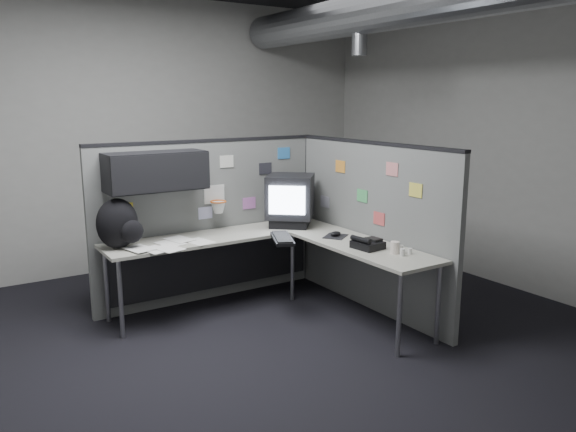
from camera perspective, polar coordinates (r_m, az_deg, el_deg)
room at (r=4.84m, az=5.47°, el=12.70°), size 5.62×5.62×3.22m
partition_back at (r=5.58m, az=-9.26°, el=1.11°), size 2.44×0.42×1.63m
partition_right at (r=5.48m, az=8.31°, el=-0.95°), size 0.07×2.23×1.63m
desk at (r=5.37m, az=-2.92°, el=-3.35°), size 2.31×2.11×0.73m
monitor at (r=5.78m, az=0.23°, el=1.68°), size 0.65×0.65×0.52m
keyboard at (r=5.20m, az=-0.59°, el=-2.28°), size 0.35×0.50×0.04m
mouse at (r=5.36m, az=4.84°, el=-1.92°), size 0.30×0.29×0.05m
phone at (r=4.97m, az=8.06°, el=-2.82°), size 0.24×0.26×0.11m
bottles at (r=4.84m, az=11.34°, el=-3.40°), size 0.14×0.16×0.08m
cup at (r=4.85m, az=10.79°, el=-3.17°), size 0.10×0.10×0.10m
papers at (r=5.12m, az=-11.98°, el=-2.90°), size 0.81×0.58×0.02m
backpack at (r=5.10m, az=-16.82°, el=-0.81°), size 0.43×0.38×0.44m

